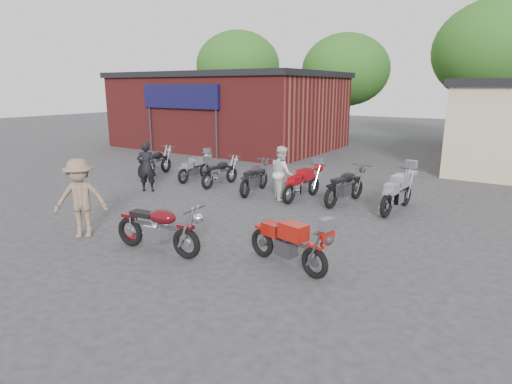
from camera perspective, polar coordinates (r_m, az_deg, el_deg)
The scene contains 18 objects.
ground at distance 9.90m, azimuth -10.33°, elevation -6.95°, with size 90.00×90.00×0.00m, color #2E2E30.
brick_building at distance 25.84m, azimuth -3.67°, elevation 10.55°, with size 12.00×8.00×4.00m, color maroon.
tree_0 at distance 35.21m, azimuth -2.40°, elevation 14.86°, with size 6.56×6.56×8.20m, color #245015, non-canonical shape.
tree_1 at distance 30.86m, azimuth 11.76°, elevation 13.99°, with size 5.92×5.92×7.40m, color #245015, non-canonical shape.
tree_2 at distance 28.77m, azimuth 29.24°, elevation 14.00°, with size 7.04×7.04×8.80m, color #245015, non-canonical shape.
vintage_motorcycle at distance 9.34m, azimuth -12.92°, elevation -4.32°, with size 2.14×0.71×1.24m, color #4D090F, non-canonical shape.
sportbike at distance 8.41m, azimuth 4.38°, elevation -6.47°, with size 1.95×0.64×1.13m, color #A9170E, non-canonical shape.
helmet at distance 10.43m, azimuth -16.42°, elevation -5.51°, with size 0.26×0.26×0.24m, color red.
person_dark at distance 14.95m, azimuth -14.38°, elevation 3.30°, with size 0.62×0.41×1.70m, color black.
person_light at distance 13.45m, azimuth 3.46°, elevation 2.56°, with size 0.83×0.64×1.70m, color silver.
person_tan at distance 10.83m, azimuth -22.37°, elevation -0.78°, with size 1.21×0.70×1.88m, color #7C624D.
row_bike_0 at distance 17.61m, azimuth -13.25°, elevation 4.05°, with size 2.04×0.67×1.18m, color black, non-canonical shape.
row_bike_1 at distance 16.43m, azimuth -8.19°, elevation 3.35°, with size 1.81×0.60×1.05m, color gray, non-canonical shape.
row_bike_2 at distance 15.43m, azimuth -4.76°, elevation 2.81°, with size 1.85×0.61×1.07m, color black, non-canonical shape.
row_bike_3 at distance 14.30m, azimuth -0.16°, elevation 2.12°, with size 1.97×0.65×1.14m, color black, non-canonical shape.
row_bike_4 at distance 13.54m, azimuth 6.23°, elevation 1.36°, with size 1.96×0.65×1.14m, color #A30D13, non-canonical shape.
row_bike_5 at distance 13.27m, azimuth 11.84°, elevation 1.04°, with size 2.08×0.68×1.20m, color black, non-canonical shape.
row_bike_6 at distance 12.80m, azimuth 18.38°, elevation 0.24°, with size 2.14×0.71×1.24m, color gray, non-canonical shape.
Camera 1 is at (6.46, -6.65, 3.48)m, focal length 30.00 mm.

